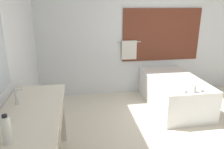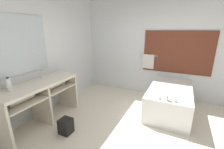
# 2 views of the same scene
# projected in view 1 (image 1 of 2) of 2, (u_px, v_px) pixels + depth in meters

# --- Properties ---
(wall_back_with_blinds) EXTENTS (7.40, 0.13, 2.70)m
(wall_back_with_blinds) POSITION_uv_depth(u_px,v_px,m) (143.00, 32.00, 4.62)
(wall_back_with_blinds) COLOR silver
(wall_back_with_blinds) RESTS_ON ground_plane
(vanity_counter) EXTENTS (0.62, 1.58, 0.87)m
(vanity_counter) POSITION_uv_depth(u_px,v_px,m) (32.00, 131.00, 2.26)
(vanity_counter) COLOR beige
(vanity_counter) RESTS_ON ground_plane
(sink_faucet) EXTENTS (0.09, 0.04, 0.18)m
(sink_faucet) POSITION_uv_depth(u_px,v_px,m) (16.00, 97.00, 2.34)
(sink_faucet) COLOR silver
(sink_faucet) RESTS_ON vanity_counter
(bathtub) EXTENTS (0.90, 1.61, 0.70)m
(bathtub) POSITION_uv_depth(u_px,v_px,m) (174.00, 91.00, 4.20)
(bathtub) COLOR white
(bathtub) RESTS_ON ground_plane
(water_bottle_1) EXTENTS (0.07, 0.07, 0.25)m
(water_bottle_1) POSITION_uv_depth(u_px,v_px,m) (7.00, 130.00, 1.67)
(water_bottle_1) COLOR silver
(water_bottle_1) RESTS_ON vanity_counter
(bath_mat) EXTENTS (0.55, 0.64, 0.02)m
(bath_mat) POSITION_uv_depth(u_px,v_px,m) (219.00, 143.00, 3.13)
(bath_mat) COLOR white
(bath_mat) RESTS_ON ground_plane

